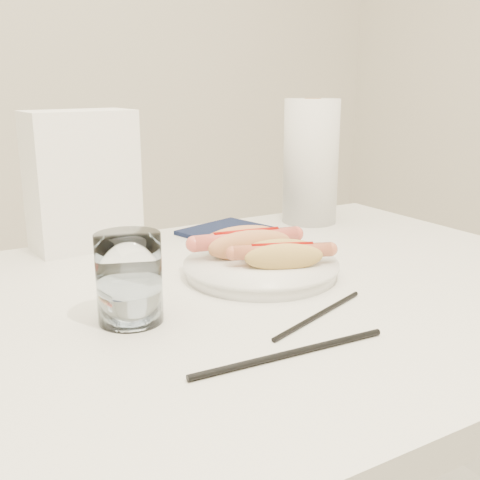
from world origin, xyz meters
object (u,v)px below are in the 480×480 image
plate (261,270)px  hotdog_left (246,243)px  table (222,334)px  napkin_box (82,180)px  paper_towel_roll (311,162)px  water_glass (129,278)px  hotdog_right (282,255)px

plate → hotdog_left: size_ratio=1.31×
table → plate: 0.13m
plate → table: bearing=-154.6°
napkin_box → paper_towel_roll: bearing=-10.3°
paper_towel_roll → plate: bearing=-138.3°
table → napkin_box: (-0.09, 0.35, 0.18)m
plate → water_glass: 0.25m
plate → paper_towel_roll: (0.29, 0.25, 0.12)m
hotdog_right → napkin_box: size_ratio=0.60×
hotdog_left → paper_towel_roll: bearing=46.0°
napkin_box → hotdog_right: bearing=-62.8°
table → hotdog_left: size_ratio=6.73×
napkin_box → paper_towel_roll: 0.47m
plate → hotdog_right: (0.02, -0.03, 0.03)m
paper_towel_roll → hotdog_right: bearing=-133.2°
table → plate: size_ratio=5.13×
table → paper_towel_roll: size_ratio=4.63×
hotdog_right → paper_towel_roll: (0.27, 0.28, 0.09)m
water_glass → paper_towel_roll: paper_towel_roll is taller
table → hotdog_right: size_ratio=8.09×
water_glass → napkin_box: (0.05, 0.37, 0.07)m
plate → paper_towel_roll: paper_towel_roll is taller
hotdog_left → water_glass: water_glass is taller
hotdog_left → water_glass: (-0.24, -0.11, 0.02)m
hotdog_left → hotdog_right: size_ratio=1.20×
table → water_glass: 0.19m
paper_towel_roll → table: bearing=-141.8°
plate → hotdog_left: (0.00, 0.05, 0.03)m
hotdog_right → paper_towel_roll: 0.40m
napkin_box → paper_towel_roll: (0.47, -0.05, 0.01)m
hotdog_right → paper_towel_roll: size_ratio=0.57×
table → hotdog_left: 0.17m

